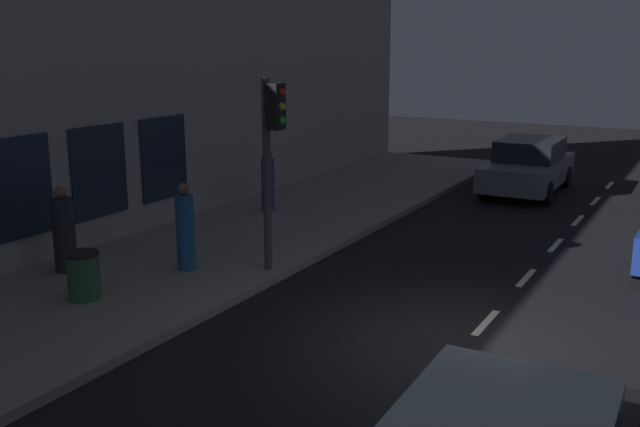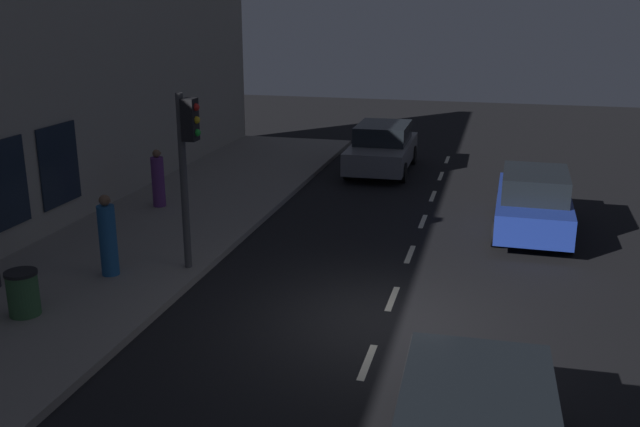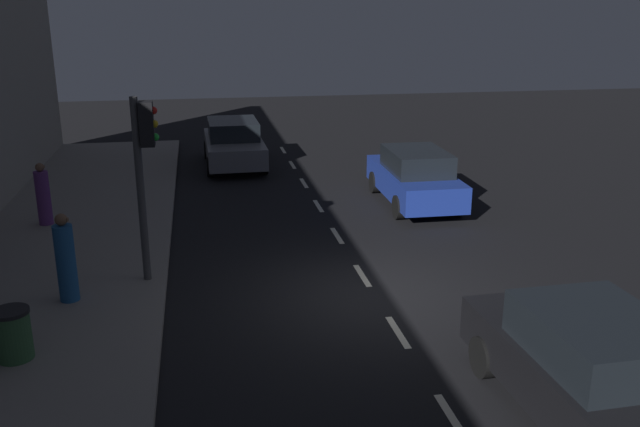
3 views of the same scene
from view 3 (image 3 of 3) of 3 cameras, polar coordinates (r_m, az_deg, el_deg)
The scene contains 10 objects.
ground_plane at distance 13.33m, azimuth 4.60°, elevation -6.85°, with size 60.00×60.00×0.00m, color black.
sidewalk at distance 13.26m, azimuth -22.80°, elevation -8.01°, with size 4.50×32.00×0.15m.
lane_centre_line at distance 14.22m, azimuth 3.57°, elevation -5.23°, with size 0.12×27.20×0.01m.
traffic_light at distance 13.35m, azimuth -14.60°, elevation 4.46°, with size 0.50×0.32×3.64m.
parked_car_0 at distance 9.93m, azimuth 21.72°, elevation -11.91°, with size 2.02×4.16×1.58m.
parked_car_1 at distance 23.92m, azimuth -7.28°, elevation 5.88°, with size 2.05×4.51×1.58m.
parked_car_2 at distance 19.20m, azimuth 7.98°, elevation 3.07°, with size 1.89×4.33×1.58m.
pedestrian_0 at distance 13.26m, azimuth -20.61°, elevation -3.74°, with size 0.41×0.41×1.68m.
pedestrian_1 at distance 18.13m, azimuth -22.27°, elevation 1.35°, with size 0.49×0.49×1.57m.
trash_bin at distance 11.59m, azimuth -24.43°, elevation -9.23°, with size 0.57×0.57×0.82m.
Camera 3 is at (3.22, 11.75, 5.41)m, focal length 38.01 mm.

